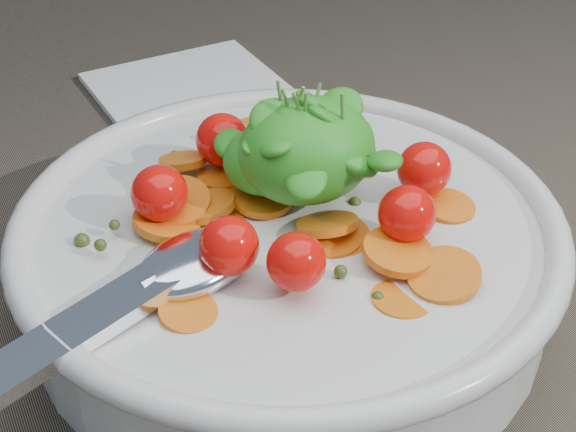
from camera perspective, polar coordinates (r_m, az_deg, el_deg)
name	(u,v)px	position (r m, az deg, el deg)	size (l,w,h in m)	color
ground	(311,260)	(0.55, 1.50, -2.87)	(6.00, 6.00, 0.00)	brown
bowl	(288,250)	(0.50, -0.02, -2.23)	(0.33, 0.31, 0.13)	silver
napkin	(188,88)	(0.75, -6.47, 8.25)	(0.15, 0.13, 0.01)	white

